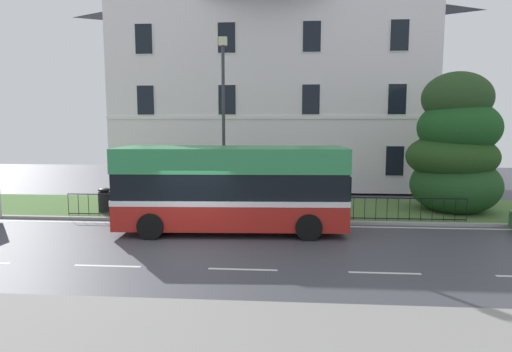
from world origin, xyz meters
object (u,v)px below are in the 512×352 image
(evergreen_tree, at_px, (455,149))
(georgian_townhouse, at_px, (272,84))
(single_decker_bus, at_px, (232,188))
(street_lamp_post, at_px, (223,115))
(litter_bin, at_px, (104,200))

(evergreen_tree, bearing_deg, georgian_townhouse, 133.19)
(evergreen_tree, bearing_deg, single_decker_bus, -156.41)
(single_decker_bus, relative_size, street_lamp_post, 1.13)
(litter_bin, bearing_deg, evergreen_tree, 5.56)
(georgian_townhouse, relative_size, litter_bin, 17.65)
(single_decker_bus, distance_m, street_lamp_post, 4.08)
(georgian_townhouse, bearing_deg, litter_bin, -123.45)
(street_lamp_post, xyz_separation_m, litter_bin, (-5.50, -0.18, -3.82))
(single_decker_bus, height_order, street_lamp_post, street_lamp_post)
(evergreen_tree, distance_m, street_lamp_post, 10.72)
(georgian_townhouse, relative_size, single_decker_bus, 2.23)
(evergreen_tree, distance_m, single_decker_bus, 10.74)
(single_decker_bus, bearing_deg, evergreen_tree, 20.75)
(street_lamp_post, relative_size, litter_bin, 7.00)
(georgian_townhouse, height_order, street_lamp_post, georgian_townhouse)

